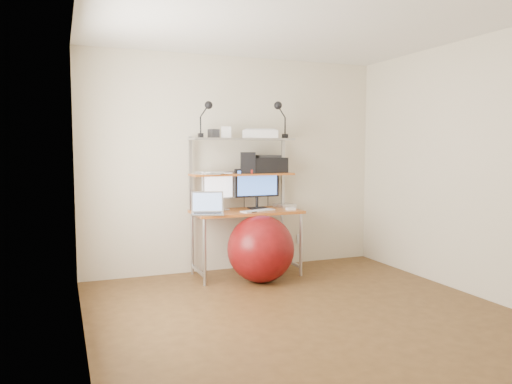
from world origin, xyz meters
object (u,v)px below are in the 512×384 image
laptop (207,209)px  printer (266,164)px  monitor_silver (218,188)px  exercise_ball (261,249)px  monitor_black (257,185)px

laptop → printer: (0.81, 0.32, 0.46)m
monitor_silver → laptop: size_ratio=1.17×
monitor_silver → exercise_ball: 0.85m
laptop → printer: bearing=37.7°
monitor_silver → printer: size_ratio=1.01×
monitor_silver → monitor_black: 0.46m
printer → exercise_ball: size_ratio=0.64×
monitor_black → exercise_ball: monitor_black is taller
laptop → monitor_silver: bearing=69.9°
monitor_silver → exercise_ball: monitor_silver is taller
monitor_black → printer: (0.14, 0.06, 0.23)m
printer → exercise_ball: 1.06m
monitor_silver → exercise_ball: (0.32, -0.48, -0.63)m
laptop → exercise_ball: 0.71m
printer → monitor_silver: bearing=176.2°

